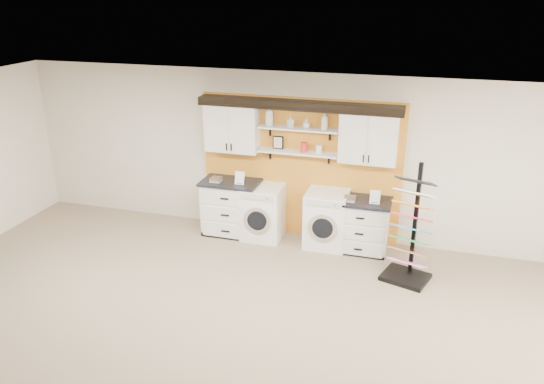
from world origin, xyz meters
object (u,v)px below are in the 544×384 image
(base_cabinet_left, at_px, (231,207))
(sample_rack, at_px, (409,245))
(washer, at_px, (263,212))
(dryer, at_px, (327,219))
(base_cabinet_right, at_px, (362,225))

(base_cabinet_left, bearing_deg, sample_rack, -13.79)
(washer, height_order, dryer, dryer)
(sample_rack, bearing_deg, washer, -179.22)
(base_cabinet_left, distance_m, sample_rack, 3.13)
(base_cabinet_left, distance_m, washer, 0.58)
(base_cabinet_left, distance_m, base_cabinet_right, 2.26)
(base_cabinet_right, distance_m, sample_rack, 1.08)
(dryer, bearing_deg, base_cabinet_right, 0.34)
(base_cabinet_left, height_order, base_cabinet_right, base_cabinet_left)
(base_cabinet_right, height_order, sample_rack, sample_rack)
(washer, bearing_deg, base_cabinet_left, 179.67)
(washer, bearing_deg, base_cabinet_right, 0.12)
(base_cabinet_right, height_order, washer, washer)
(base_cabinet_right, relative_size, sample_rack, 0.51)
(base_cabinet_right, bearing_deg, base_cabinet_left, -180.00)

